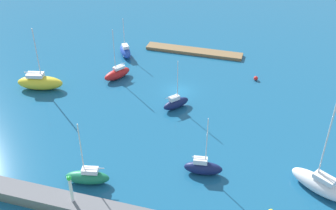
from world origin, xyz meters
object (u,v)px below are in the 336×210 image
Objects in this scene: sailboat_blue_near_pier at (125,51)px; sailboat_navy_along_channel at (176,103)px; sailboat_yellow_lone_north at (40,82)px; sailboat_green_far_south at (88,177)px; mooring_buoy_red at (256,78)px; sailboat_navy_mid_basin at (203,167)px; sailboat_red_inner_mooring at (117,73)px; sailboat_white_off_beacon at (319,183)px; pier_dock at (194,51)px; harbor_beacon at (71,187)px.

sailboat_blue_near_pier is 0.93× the size of sailboat_navy_along_channel.
sailboat_green_far_south is (-17.51, 18.47, -0.32)m from sailboat_yellow_lone_north.
mooring_buoy_red is (-34.75, -13.09, -0.91)m from sailboat_yellow_lone_north.
sailboat_navy_mid_basin is 0.92× the size of sailboat_red_inner_mooring.
sailboat_navy_mid_basin is 14.38m from sailboat_green_far_south.
sailboat_blue_near_pier is 0.85× the size of sailboat_green_far_south.
sailboat_red_inner_mooring is (33.55, -19.06, -0.21)m from sailboat_white_off_beacon.
mooring_buoy_red reaches higher than pier_dock.
sailboat_blue_near_pier is 35.17m from sailboat_green_far_south.
sailboat_navy_mid_basin is 1.04× the size of sailboat_navy_along_channel.
sailboat_red_inner_mooring is 1.14× the size of sailboat_navy_along_channel.
mooring_buoy_red is (-11.19, -12.41, -0.55)m from sailboat_navy_along_channel.
pier_dock is 2.24× the size of sailboat_navy_mid_basin.
harbor_beacon is at bearing 64.92° from mooring_buoy_red.
sailboat_yellow_lone_north is 37.14m from mooring_buoy_red.
sailboat_navy_along_channel is (-12.42, 6.30, -0.05)m from sailboat_red_inner_mooring.
sailboat_navy_mid_basin is at bearing -142.05° from harbor_beacon.
sailboat_navy_mid_basin is at bearing 104.91° from pier_dock.
sailboat_navy_mid_basin is 1.12× the size of sailboat_blue_near_pier.
sailboat_blue_near_pier is 20.74m from sailboat_navy_along_channel.
sailboat_red_inner_mooring is 13.93m from sailboat_navy_along_channel.
sailboat_navy_mid_basin is 13.95m from sailboat_white_off_beacon.
mooring_buoy_red is (9.95, -25.16, -0.81)m from sailboat_white_off_beacon.
pier_dock is 2.06× the size of sailboat_red_inner_mooring.
mooring_buoy_red is at bearing 135.72° from sailboat_red_inner_mooring.
sailboat_yellow_lone_north is at bearing 149.47° from sailboat_navy_mid_basin.
sailboat_navy_along_channel reaches higher than pier_dock.
sailboat_navy_mid_basin is at bearing 75.88° from sailboat_red_inner_mooring.
sailboat_red_inner_mooring reaches higher than sailboat_blue_near_pier.
sailboat_red_inner_mooring reaches higher than sailboat_navy_along_channel.
sailboat_blue_near_pier is (35.42, -27.80, -0.13)m from sailboat_white_off_beacon.
mooring_buoy_red is (-16.85, -36.01, -3.19)m from harbor_beacon.
sailboat_navy_mid_basin reaches higher than sailboat_navy_along_channel.
sailboat_red_inner_mooring is at bearing 102.86° from sailboat_navy_along_channel.
sailboat_navy_along_channel is at bearing 47.96° from mooring_buoy_red.
sailboat_navy_along_channel is (-23.56, -0.68, -0.36)m from sailboat_yellow_lone_north.
sailboat_yellow_lone_north is 0.83× the size of sailboat_white_off_beacon.
pier_dock is 30.18m from sailboat_yellow_lone_north.
sailboat_yellow_lone_north reaches higher than mooring_buoy_red.
sailboat_yellow_lone_north is 1.23× the size of sailboat_green_far_south.
sailboat_navy_along_channel is 16.71m from mooring_buoy_red.
sailboat_yellow_lone_north is at bearing 43.75° from pier_dock.
sailboat_blue_near_pier reaches higher than mooring_buoy_red.
sailboat_navy_mid_basin is at bearing 81.29° from mooring_buoy_red.
sailboat_white_off_beacon is at bearing -162.44° from sailboat_blue_near_pier.
sailboat_red_inner_mooring is at bearing 14.50° from mooring_buoy_red.
sailboat_blue_near_pier is (8.62, -38.65, -2.51)m from harbor_beacon.
sailboat_red_inner_mooring is at bearing -87.79° from sailboat_green_far_south.
sailboat_navy_along_channel is at bearing -10.67° from sailboat_yellow_lone_north.
sailboat_navy_mid_basin is 0.96× the size of sailboat_green_far_south.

